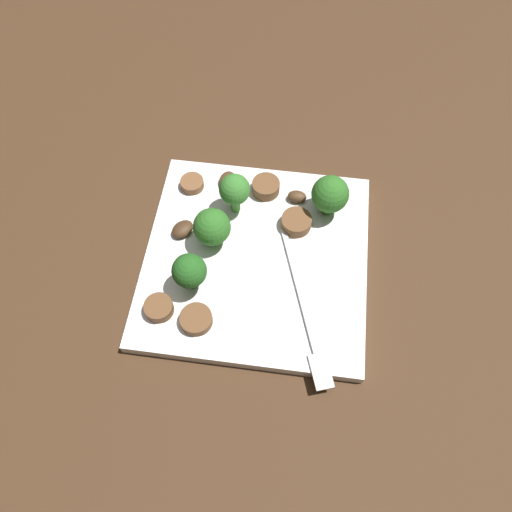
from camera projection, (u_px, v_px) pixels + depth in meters
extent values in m
plane|color=#422B19|center=(256.00, 262.00, 0.54)|extent=(1.40, 1.40, 0.00)
cube|color=white|center=(256.00, 259.00, 0.53)|extent=(0.24, 0.24, 0.01)
cube|color=silver|center=(299.00, 288.00, 0.50)|extent=(0.14, 0.05, 0.00)
cube|color=silver|center=(321.00, 371.00, 0.46)|extent=(0.04, 0.03, 0.00)
cylinder|color=#296420|center=(192.00, 281.00, 0.50)|extent=(0.01, 0.01, 0.03)
sphere|color=#235B1E|center=(189.00, 271.00, 0.48)|extent=(0.04, 0.04, 0.04)
cylinder|color=#408630|center=(235.00, 202.00, 0.54)|extent=(0.01, 0.01, 0.03)
sphere|color=#387A2D|center=(235.00, 189.00, 0.52)|extent=(0.03, 0.03, 0.03)
cylinder|color=#347525|center=(327.00, 206.00, 0.54)|extent=(0.01, 0.01, 0.02)
sphere|color=#2D6B23|center=(330.00, 194.00, 0.52)|extent=(0.04, 0.04, 0.04)
cylinder|color=#347525|center=(213.00, 237.00, 0.53)|extent=(0.01, 0.01, 0.02)
sphere|color=#2D6B23|center=(212.00, 227.00, 0.51)|extent=(0.04, 0.04, 0.04)
cylinder|color=brown|center=(266.00, 187.00, 0.56)|extent=(0.04, 0.04, 0.01)
cylinder|color=brown|center=(192.00, 184.00, 0.57)|extent=(0.04, 0.04, 0.01)
cylinder|color=brown|center=(196.00, 319.00, 0.48)|extent=(0.04, 0.04, 0.01)
cylinder|color=brown|center=(296.00, 222.00, 0.54)|extent=(0.04, 0.04, 0.01)
cylinder|color=brown|center=(159.00, 308.00, 0.49)|extent=(0.03, 0.03, 0.01)
ellipsoid|color=#422B19|center=(183.00, 229.00, 0.53)|extent=(0.03, 0.03, 0.01)
ellipsoid|color=#4C331E|center=(227.00, 180.00, 0.57)|extent=(0.03, 0.02, 0.01)
ellipsoid|color=#4C331E|center=(297.00, 197.00, 0.56)|extent=(0.02, 0.02, 0.01)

